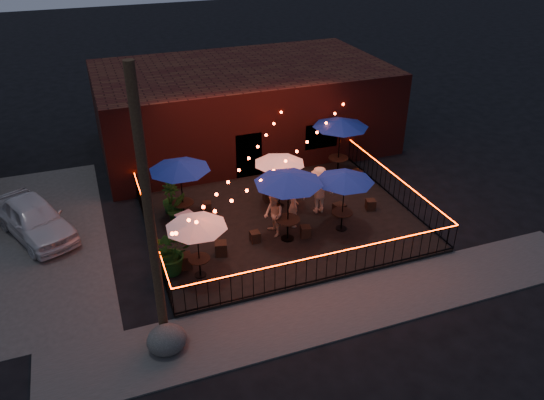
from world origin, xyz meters
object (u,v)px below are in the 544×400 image
(cooler, at_px, (186,224))
(cafe_table_4, at_px, (345,178))
(boulder, at_px, (167,340))
(cafe_table_0, at_px, (196,224))
(cafe_table_3, at_px, (279,160))
(utility_pole, at_px, (149,219))
(cafe_table_5, at_px, (341,123))
(cafe_table_2, at_px, (289,179))
(cafe_table_1, at_px, (179,166))

(cooler, bearing_deg, cafe_table_4, -37.73)
(cafe_table_4, relative_size, cooler, 3.20)
(boulder, bearing_deg, cafe_table_0, 60.19)
(cafe_table_3, xyz_separation_m, cafe_table_4, (1.59, -2.43, 0.12))
(cafe_table_3, height_order, boulder, cafe_table_3)
(utility_pole, relative_size, cooler, 9.55)
(cafe_table_3, distance_m, cooler, 4.35)
(cafe_table_0, distance_m, cafe_table_5, 9.17)
(cafe_table_3, xyz_separation_m, cafe_table_5, (3.50, 1.74, 0.42))
(cafe_table_0, bearing_deg, cafe_table_2, 16.17)
(cafe_table_0, xyz_separation_m, cafe_table_5, (7.59, 5.12, 0.45))
(cafe_table_5, relative_size, boulder, 3.13)
(cafe_table_3, bearing_deg, cafe_table_5, 26.41)
(cafe_table_4, distance_m, cafe_table_5, 4.60)
(cafe_table_4, xyz_separation_m, cafe_table_5, (1.91, 4.17, 0.30))
(cafe_table_2, distance_m, cafe_table_3, 2.47)
(cafe_table_3, xyz_separation_m, boulder, (-5.72, -6.22, -1.80))
(cafe_table_0, xyz_separation_m, boulder, (-1.63, -2.84, -1.77))
(cafe_table_0, height_order, cafe_table_5, cafe_table_5)
(cooler, bearing_deg, cafe_table_5, -2.47)
(cafe_table_0, distance_m, cooler, 3.10)
(cafe_table_0, relative_size, cafe_table_3, 1.13)
(cafe_table_3, bearing_deg, cooler, -169.74)
(utility_pole, distance_m, cooler, 6.25)
(cafe_table_0, xyz_separation_m, cafe_table_1, (0.24, 3.63, 0.31))
(cafe_table_0, relative_size, cafe_table_5, 0.81)
(cafe_table_2, distance_m, boulder, 6.80)
(utility_pole, bearing_deg, cafe_table_0, 54.85)
(utility_pole, relative_size, boulder, 7.99)
(cafe_table_1, relative_size, cafe_table_4, 1.11)
(utility_pole, bearing_deg, cafe_table_2, 32.79)
(cooler, bearing_deg, cafe_table_3, -10.40)
(cafe_table_0, xyz_separation_m, cafe_table_3, (4.09, 3.38, 0.03))
(utility_pole, relative_size, cafe_table_4, 2.98)
(utility_pole, height_order, cafe_table_4, utility_pole)
(utility_pole, height_order, cafe_table_3, utility_pole)
(cafe_table_0, bearing_deg, cafe_table_3, 39.56)
(utility_pole, height_order, cooler, utility_pole)
(cafe_table_4, height_order, boulder, cafe_table_4)
(cafe_table_2, bearing_deg, cooler, 154.28)
(cafe_table_0, relative_size, boulder, 2.52)
(boulder, bearing_deg, cooler, 72.45)
(cafe_table_2, relative_size, cooler, 3.53)
(cafe_table_1, xyz_separation_m, cafe_table_5, (7.35, 1.49, 0.14))
(cafe_table_1, height_order, cafe_table_4, cafe_table_1)
(utility_pole, relative_size, cafe_table_3, 3.58)
(cafe_table_3, distance_m, cafe_table_4, 2.90)
(cafe_table_3, height_order, cafe_table_5, cafe_table_5)
(cafe_table_4, bearing_deg, boulder, -152.59)
(utility_pole, xyz_separation_m, cooler, (1.72, 4.94, -3.42))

